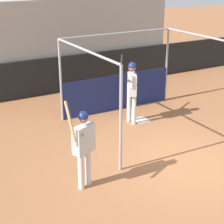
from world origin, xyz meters
TOP-DOWN VIEW (x-y plane):
  - ground_plane at (0.00, 0.00)m, footprint 60.00×60.00m
  - outfield_wall at (0.00, 6.70)m, footprint 24.00×0.12m
  - bleacher_section at (0.00, 8.77)m, footprint 8.70×4.00m
  - batting_cage at (0.47, 3.43)m, footprint 4.05×3.61m
  - home_plate at (0.59, 2.79)m, footprint 0.44×0.44m
  - player_batter at (0.24, 2.80)m, footprint 0.57×0.95m
  - player_waiting at (-2.57, 0.25)m, footprint 0.69×0.59m

SIDE VIEW (x-z plane):
  - ground_plane at x=0.00m, z-range 0.00..0.00m
  - home_plate at x=0.59m, z-range 0.00..0.02m
  - outfield_wall at x=0.00m, z-range 0.00..1.37m
  - player_waiting at x=-2.57m, z-range 0.06..2.08m
  - batting_cage at x=0.47m, z-range -0.18..2.39m
  - player_batter at x=0.24m, z-range 0.17..2.18m
  - bleacher_section at x=0.00m, z-range -0.01..3.44m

